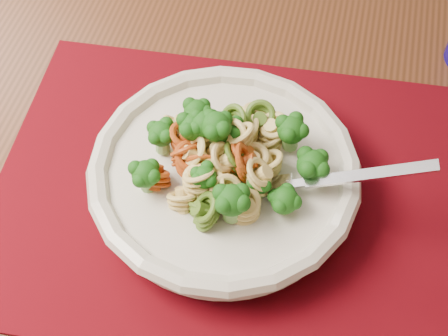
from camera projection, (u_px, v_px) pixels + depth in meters
The scene contains 5 objects.
dining_table at pixel (182, 176), 0.71m from camera, with size 1.82×1.50×0.71m.
placemat at pixel (223, 191), 0.60m from camera, with size 0.43×0.34×0.00m, color #500308.
pasta_bowl at pixel (224, 175), 0.57m from camera, with size 0.25×0.25×0.05m.
pasta_broccoli_heap at pixel (224, 164), 0.56m from camera, with size 0.21×0.21×0.06m, color #CFB966, non-canonical shape.
fork at pixel (278, 186), 0.54m from camera, with size 0.19×0.02×0.01m, color silver, non-canonical shape.
Camera 1 is at (1.06, -0.14, 1.21)m, focal length 50.00 mm.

